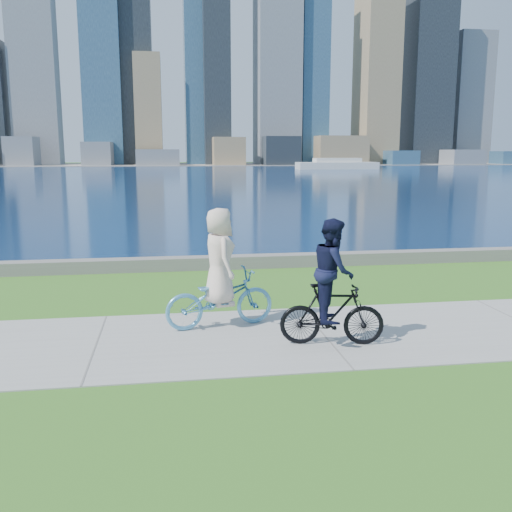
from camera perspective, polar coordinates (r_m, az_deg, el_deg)
The scene contains 9 objects.
ground at distance 10.22m, azimuth -15.73°, elevation -8.69°, with size 320.00×320.00×0.00m, color #2D6019.
concrete_path at distance 10.21m, azimuth -15.73°, elevation -8.63°, with size 80.00×3.50×0.02m, color gray.
seawall at distance 16.14m, azimuth -13.20°, elevation -0.91°, with size 90.00×0.50×0.35m, color #65625E.
bay_water at distance 81.66m, azimuth -9.79°, elevation 8.04°, with size 320.00×131.00×0.01m, color #0B244A.
far_shore at distance 139.63m, azimuth -9.44°, elevation 9.03°, with size 320.00×30.00×0.12m, color gray.
city_skyline at distance 139.99m, azimuth -6.63°, elevation 18.66°, with size 177.56×21.48×76.00m.
ferry_far at distance 104.73m, azimuth 8.10°, elevation 9.04°, with size 14.51×4.14×1.97m.
cyclist_woman at distance 10.65m, azimuth -3.66°, elevation -2.75°, with size 1.12×2.18×2.24m.
cyclist_man at distance 9.71m, azimuth 7.66°, elevation -3.64°, with size 0.82×1.83×2.17m.
Camera 1 is at (1.29, -9.59, 3.29)m, focal length 40.00 mm.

